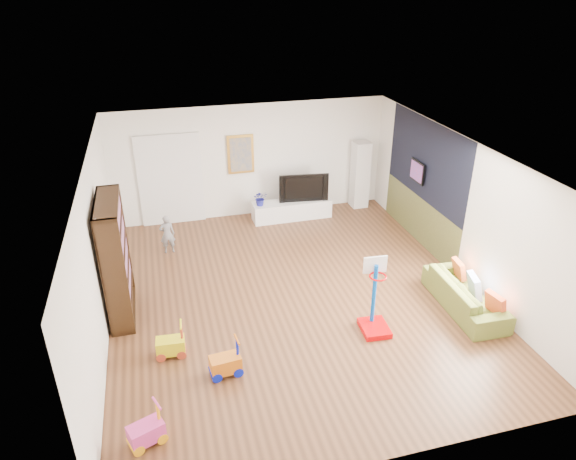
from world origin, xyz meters
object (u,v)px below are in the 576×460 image
object	(u,v)px
sofa	(465,295)
basketball_hoop	(377,298)
bookshelf	(116,259)
media_console	(292,210)

from	to	relation	value
sofa	basketball_hoop	xyz separation A→B (m)	(-1.79, -0.20, 0.38)
bookshelf	media_console	bearing A→B (deg)	36.92
basketball_hoop	sofa	bearing A→B (deg)	10.43
media_console	bookshelf	xyz separation A→B (m)	(-3.86, -2.93, 0.83)
bookshelf	basketball_hoop	distance (m)	4.37
bookshelf	sofa	bearing A→B (deg)	-14.30
media_console	sofa	world-z (taller)	sofa
media_console	sofa	xyz separation A→B (m)	(1.95, -4.38, 0.05)
media_console	basketball_hoop	xyz separation A→B (m)	(0.16, -4.58, 0.43)
media_console	basketball_hoop	distance (m)	4.61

